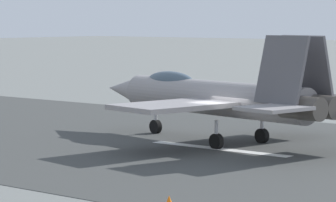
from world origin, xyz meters
TOP-DOWN VIEW (x-y plane):
  - ground_plane at (0.00, 0.00)m, footprint 400.00×400.00m
  - runway_strip at (-0.02, 0.00)m, footprint 240.00×26.00m
  - fighter_jet at (1.70, -1.81)m, footprint 17.05×13.36m

SIDE VIEW (x-z plane):
  - ground_plane at x=0.00m, z-range 0.00..0.00m
  - runway_strip at x=-0.02m, z-range 0.00..0.02m
  - fighter_jet at x=1.70m, z-range -0.41..5.15m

